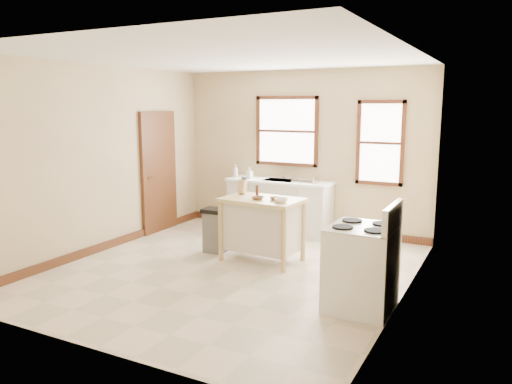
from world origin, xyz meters
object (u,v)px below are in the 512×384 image
bowl_b (275,199)px  trash_bin (215,230)px  soap_bottle_a (236,171)px  bowl_a (258,198)px  knife_block (242,187)px  kitchen_island (262,230)px  gas_stove (362,256)px  bowl_c (281,200)px  pepper_grinder (257,190)px  dish_rack (306,179)px  soap_bottle_b (250,173)px

bowl_b → trash_bin: bearing=175.9°
soap_bottle_a → bowl_b: size_ratio=1.42×
bowl_a → knife_block: bearing=144.4°
bowl_b → trash_bin: (-1.03, 0.07, -0.59)m
kitchen_island → gas_stove: 2.02m
soap_bottle_a → bowl_a: 2.13m
trash_bin → gas_stove: (2.54, -1.08, 0.26)m
knife_block → trash_bin: (-0.40, -0.13, -0.67)m
soap_bottle_a → gas_stove: (3.05, -2.61, -0.44)m
bowl_b → bowl_a: bearing=-160.7°
knife_block → bowl_b: knife_block is taller
soap_bottle_a → knife_block: size_ratio=1.14×
kitchen_island → bowl_c: size_ratio=6.01×
kitchen_island → trash_bin: kitchen_island is taller
trash_bin → pepper_grinder: bearing=10.6°
kitchen_island → trash_bin: size_ratio=1.64×
kitchen_island → bowl_b: (0.22, -0.03, 0.47)m
dish_rack → kitchen_island: 1.67m
bowl_c → trash_bin: (-1.17, 0.19, -0.60)m
gas_stove → kitchen_island: bearing=149.1°
dish_rack → trash_bin: (-0.84, -1.54, -0.63)m
kitchen_island → soap_bottle_a: bearing=133.2°
bowl_b → bowl_c: size_ratio=0.87×
gas_stove → knife_block: bearing=150.6°
soap_bottle_a → knife_block: (0.91, -1.40, -0.03)m
dish_rack → bowl_a: size_ratio=2.40×
kitchen_island → soap_bottle_b: bearing=126.7°
soap_bottle_b → bowl_a: soap_bottle_b is taller
kitchen_island → knife_block: 0.71m
pepper_grinder → bowl_b: (0.40, -0.23, -0.06)m
soap_bottle_b → dish_rack: size_ratio=0.48×
bowl_a → trash_bin: size_ratio=0.25×
soap_bottle_b → dish_rack: soap_bottle_b is taller
soap_bottle_b → bowl_b: (1.23, -1.57, -0.09)m
trash_bin → gas_stove: bearing=-26.2°
kitchen_island → bowl_b: size_ratio=6.91×
kitchen_island → pepper_grinder: (-0.18, 0.20, 0.53)m
dish_rack → bowl_b: dish_rack is taller
bowl_c → trash_bin: bearing=170.9°
knife_block → bowl_b: bearing=-19.2°
soap_bottle_a → pepper_grinder: size_ratio=1.52×
soap_bottle_b → kitchen_island: bearing=-44.2°
soap_bottle_a → gas_stove: size_ratio=0.19×
soap_bottle_a → bowl_c: bearing=-27.6°
dish_rack → gas_stove: gas_stove is taller
pepper_grinder → soap_bottle_b: bearing=121.9°
knife_block → bowl_a: size_ratio=1.19×
knife_block → trash_bin: 0.79m
soap_bottle_a → kitchen_island: soap_bottle_a is taller
soap_bottle_b → bowl_b: 1.99m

